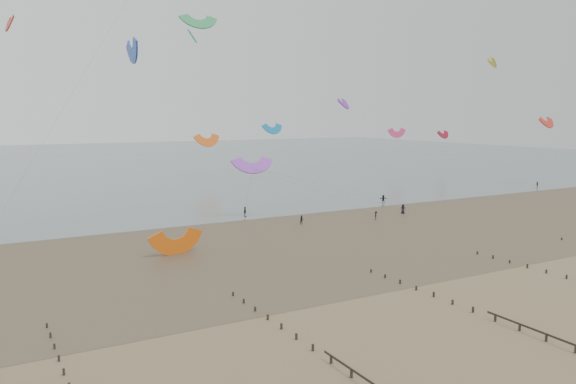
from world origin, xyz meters
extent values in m
plane|color=brown|center=(0.00, 0.00, 0.00)|extent=(500.00, 500.00, 0.00)
plane|color=#475654|center=(0.00, 200.00, 0.03)|extent=(500.00, 500.00, 0.00)
plane|color=#473A28|center=(0.00, 35.00, 0.01)|extent=(500.00, 500.00, 0.00)
ellipsoid|color=slate|center=(-18.00, 22.00, 0.01)|extent=(23.60, 14.36, 0.01)
ellipsoid|color=slate|center=(12.00, 38.00, 0.01)|extent=(33.64, 18.32, 0.01)
ellipsoid|color=slate|center=(45.00, 30.00, 0.01)|extent=(19.65, 13.67, 0.01)
cube|color=black|center=(-32.00, 1.47, 0.23)|extent=(0.16, 0.16, 0.57)
cube|color=black|center=(-32.00, 4.11, 0.22)|extent=(0.16, 0.16, 0.54)
cube|color=black|center=(-32.00, 6.74, 0.20)|extent=(0.16, 0.16, 0.51)
cube|color=black|center=(-32.00, 9.37, 0.19)|extent=(0.16, 0.16, 0.48)
cube|color=black|center=(-32.00, 12.00, 0.17)|extent=(0.16, 0.16, 0.45)
cube|color=black|center=(-14.00, -9.05, 0.29)|extent=(0.16, 0.16, 0.68)
cube|color=black|center=(-14.00, -6.42, 0.28)|extent=(0.16, 0.16, 0.65)
cube|color=black|center=(-14.00, -3.79, 0.26)|extent=(0.16, 0.16, 0.62)
cube|color=black|center=(-14.00, -1.16, 0.25)|extent=(0.16, 0.16, 0.59)
cube|color=black|center=(-14.00, 1.47, 0.23)|extent=(0.16, 0.16, 0.57)
cube|color=black|center=(-14.00, 4.11, 0.22)|extent=(0.16, 0.16, 0.54)
cube|color=black|center=(-14.00, 6.74, 0.20)|extent=(0.16, 0.16, 0.51)
cube|color=black|center=(-14.00, 9.37, 0.19)|extent=(0.16, 0.16, 0.48)
cube|color=black|center=(-14.00, 12.00, 0.17)|extent=(0.16, 0.16, 0.45)
cube|color=black|center=(4.00, -14.32, 0.32)|extent=(0.16, 0.16, 0.74)
cube|color=black|center=(4.00, -11.68, 0.31)|extent=(0.16, 0.16, 0.71)
cube|color=black|center=(4.00, -9.05, 0.29)|extent=(0.16, 0.16, 0.68)
cube|color=black|center=(4.00, -6.42, 0.28)|extent=(0.16, 0.16, 0.65)
cube|color=black|center=(4.00, -3.79, 0.26)|extent=(0.16, 0.16, 0.62)
cube|color=black|center=(4.00, -1.16, 0.25)|extent=(0.16, 0.16, 0.59)
cube|color=black|center=(4.00, 1.47, 0.23)|extent=(0.16, 0.16, 0.57)
cube|color=black|center=(4.00, 4.11, 0.22)|extent=(0.16, 0.16, 0.54)
cube|color=black|center=(4.00, 6.74, 0.20)|extent=(0.16, 0.16, 0.51)
cube|color=black|center=(4.00, 9.37, 0.19)|extent=(0.16, 0.16, 0.48)
cube|color=black|center=(4.00, 12.00, 0.17)|extent=(0.16, 0.16, 0.45)
cube|color=black|center=(22.00, -1.16, 0.25)|extent=(0.16, 0.16, 0.59)
cube|color=black|center=(22.00, 1.47, 0.23)|extent=(0.16, 0.16, 0.57)
cube|color=black|center=(22.00, 4.11, 0.22)|extent=(0.16, 0.16, 0.54)
cube|color=black|center=(22.00, 6.74, 0.20)|extent=(0.16, 0.16, 0.51)
cube|color=black|center=(22.00, 9.37, 0.19)|extent=(0.16, 0.16, 0.48)
cube|color=black|center=(22.00, 12.00, 0.17)|extent=(0.16, 0.16, 0.45)
cube|color=black|center=(40.00, 12.00, 0.17)|extent=(0.16, 0.16, 0.45)
imported|color=black|center=(12.02, 41.81, 0.78)|extent=(0.81, 0.67, 1.56)
imported|color=black|center=(6.50, 53.18, 0.94)|extent=(0.91, 1.20, 1.89)
imported|color=black|center=(39.36, 53.67, 0.88)|extent=(1.69, 1.19, 1.76)
imported|color=black|center=(25.94, 39.05, 0.77)|extent=(1.11, 1.10, 1.54)
imported|color=black|center=(34.41, 41.55, 0.92)|extent=(0.97, 1.08, 1.85)
imported|color=black|center=(90.59, 54.43, 0.78)|extent=(0.97, 0.94, 1.57)
camera|label=1|loc=(-36.62, -40.08, 18.73)|focal=35.00mm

